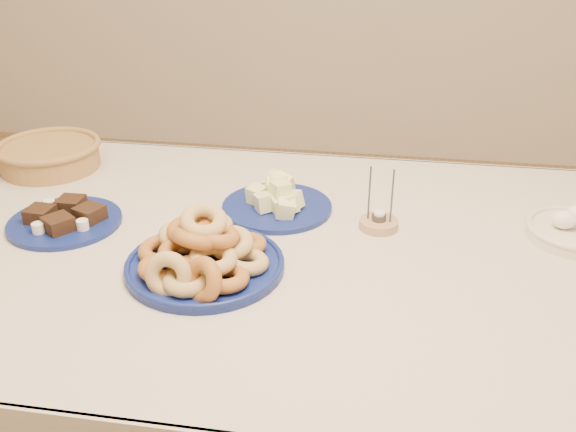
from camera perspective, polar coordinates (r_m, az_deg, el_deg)
The scene contains 7 objects.
dining_table at distance 1.46m, azimuth 0.32°, elevation -6.33°, with size 1.71×1.11×0.75m.
donut_platter at distance 1.31m, azimuth -7.55°, elevation -3.43°, with size 0.39×0.39×0.15m.
melon_plate at distance 1.55m, azimuth -0.91°, elevation 1.45°, with size 0.34×0.34×0.09m.
brownie_plate at distance 1.57m, azimuth -19.24°, elevation -0.27°, with size 0.34×0.34×0.05m.
wicker_basket at distance 1.91m, azimuth -20.44°, elevation 5.17°, with size 0.31×0.31×0.08m.
candle_holder at distance 1.49m, azimuth 8.06°, elevation -0.58°, with size 0.10×0.10×0.15m.
egg_bowl at distance 1.56m, azimuth 24.11°, elevation -1.11°, with size 0.23×0.23×0.07m.
Camera 1 is at (0.19, -1.20, 1.45)m, focal length 40.00 mm.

